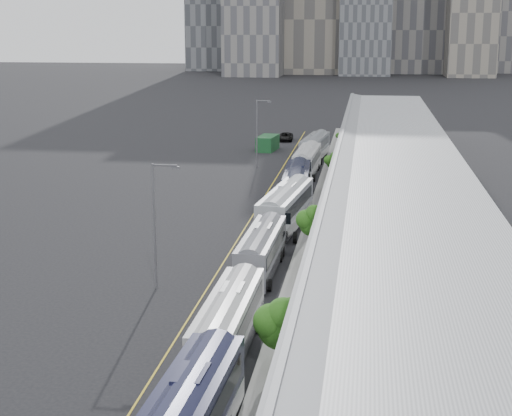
% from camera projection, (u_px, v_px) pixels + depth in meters
% --- Properties ---
extents(sidewalk, '(10.00, 170.00, 0.12)m').
position_uv_depth(sidewalk, '(352.00, 256.00, 66.09)').
color(sidewalk, gray).
rests_on(sidewalk, ground).
extents(lane_line, '(0.12, 160.00, 0.02)m').
position_uv_depth(lane_line, '(230.00, 252.00, 67.55)').
color(lane_line, gold).
rests_on(lane_line, ground).
extents(depot, '(12.45, 160.40, 7.20)m').
position_uv_depth(depot, '(402.00, 218.00, 64.76)').
color(depot, gray).
rests_on(depot, ground).
extents(bus_2, '(2.79, 12.46, 3.64)m').
position_uv_depth(bus_2, '(228.00, 328.00, 46.52)').
color(bus_2, silver).
rests_on(bus_2, ground).
extents(bus_3, '(2.71, 12.09, 3.52)m').
position_uv_depth(bus_3, '(261.00, 255.00, 61.63)').
color(bus_3, slate).
rests_on(bus_3, ground).
extents(bus_4, '(4.22, 14.14, 4.07)m').
position_uv_depth(bus_4, '(286.00, 211.00, 75.00)').
color(bus_4, '#B4B8BF').
rests_on(bus_4, ground).
extents(bus_5, '(3.25, 13.27, 3.85)m').
position_uv_depth(bus_5, '(297.00, 186.00, 87.29)').
color(bus_5, black).
rests_on(bus_5, ground).
extents(bus_6, '(2.92, 12.61, 3.67)m').
position_uv_depth(bus_6, '(307.00, 163.00, 102.23)').
color(bus_6, silver).
rests_on(bus_6, ground).
extents(bus_7, '(3.74, 12.65, 3.64)m').
position_uv_depth(bus_7, '(315.00, 149.00, 114.23)').
color(bus_7, gray).
rests_on(bus_7, ground).
extents(tree_1, '(2.70, 2.70, 4.40)m').
position_uv_depth(tree_1, '(281.00, 319.00, 43.72)').
color(tree_1, black).
rests_on(tree_1, ground).
extents(tree_2, '(2.11, 2.11, 4.94)m').
position_uv_depth(tree_2, '(312.00, 220.00, 62.84)').
color(tree_2, black).
rests_on(tree_2, ground).
extents(tree_3, '(1.55, 1.55, 4.30)m').
position_uv_depth(tree_3, '(333.00, 161.00, 92.27)').
color(tree_3, black).
rests_on(tree_3, ground).
extents(tree_4, '(1.13, 1.13, 3.79)m').
position_uv_depth(tree_4, '(342.00, 138.00, 114.54)').
color(tree_4, black).
rests_on(tree_4, ground).
extents(street_lamp_near, '(2.04, 0.22, 9.41)m').
position_uv_depth(street_lamp_near, '(157.00, 218.00, 56.98)').
color(street_lamp_near, '#59595E').
rests_on(street_lamp_near, ground).
extents(street_lamp_far, '(2.04, 0.22, 9.35)m').
position_uv_depth(street_lamp_far, '(258.00, 129.00, 106.27)').
color(street_lamp_far, '#59595E').
rests_on(street_lamp_far, ground).
extents(shipping_container, '(3.16, 5.92, 2.29)m').
position_uv_depth(shipping_container, '(268.00, 143.00, 122.68)').
color(shipping_container, '#144320').
rests_on(shipping_container, ground).
extents(suv, '(2.48, 5.08, 1.39)m').
position_uv_depth(suv, '(286.00, 137.00, 133.08)').
color(suv, black).
rests_on(suv, ground).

